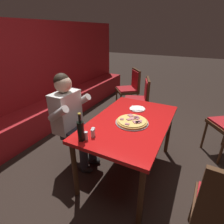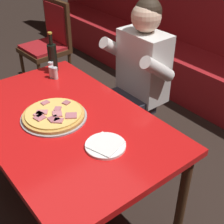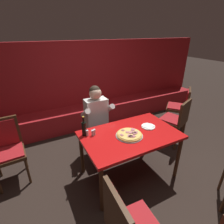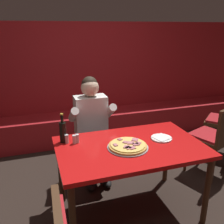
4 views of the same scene
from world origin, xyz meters
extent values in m
plane|color=black|center=(0.00, 0.00, 0.00)|extent=(24.00, 24.00, 0.00)
cylinder|color=#422816|center=(-0.63, 0.37, 0.36)|extent=(0.06, 0.06, 0.71)
cylinder|color=#422816|center=(0.63, 0.37, 0.36)|extent=(0.06, 0.06, 0.71)
cube|color=red|center=(0.00, 0.00, 0.73)|extent=(1.38, 0.87, 0.04)
cylinder|color=#9E9EA3|center=(-0.04, -0.04, 0.76)|extent=(0.38, 0.38, 0.01)
cylinder|color=#C69347|center=(-0.04, -0.04, 0.77)|extent=(0.36, 0.36, 0.02)
cylinder|color=#E5BC5B|center=(-0.04, -0.04, 0.79)|extent=(0.32, 0.32, 0.01)
cube|color=#A85B66|center=(-0.08, 0.07, 0.79)|extent=(0.05, 0.05, 0.01)
cube|color=#A85B66|center=(0.02, -0.07, 0.79)|extent=(0.06, 0.06, 0.01)
cube|color=#B76670|center=(0.06, 0.02, 0.79)|extent=(0.08, 0.08, 0.01)
cube|color=#B76670|center=(-0.04, -0.13, 0.79)|extent=(0.06, 0.06, 0.01)
cube|color=#B76670|center=(-0.16, -0.03, 0.79)|extent=(0.04, 0.05, 0.01)
cube|color=#C6757A|center=(-0.08, -0.09, 0.79)|extent=(0.07, 0.08, 0.01)
cube|color=#C6757A|center=(-0.01, -0.03, 0.79)|extent=(0.08, 0.07, 0.01)
cube|color=#B76670|center=(0.05, -0.06, 0.79)|extent=(0.07, 0.07, 0.01)
cube|color=#C6757A|center=(-0.07, -0.11, 0.79)|extent=(0.06, 0.06, 0.01)
cube|color=#B76670|center=(-0.05, 0.00, 0.79)|extent=(0.06, 0.06, 0.01)
cylinder|color=white|center=(0.35, 0.04, 0.76)|extent=(0.21, 0.21, 0.01)
cube|color=white|center=(0.35, 0.04, 0.77)|extent=(0.19, 0.19, 0.01)
cylinder|color=black|center=(-0.59, 0.28, 0.85)|extent=(0.07, 0.07, 0.20)
cylinder|color=black|center=(-0.59, 0.28, 0.99)|extent=(0.03, 0.03, 0.08)
cylinder|color=#B29933|center=(-0.59, 0.28, 1.04)|extent=(0.03, 0.03, 0.01)
cylinder|color=silver|center=(-0.56, 0.24, 0.79)|extent=(0.04, 0.04, 0.07)
cylinder|color=#B23323|center=(-0.56, 0.24, 0.77)|extent=(0.03, 0.03, 0.04)
cylinder|color=silver|center=(-0.56, 0.24, 0.83)|extent=(0.04, 0.04, 0.01)
cylinder|color=silver|center=(-0.47, 0.22, 0.79)|extent=(0.04, 0.04, 0.07)
cylinder|color=#516B33|center=(-0.47, 0.22, 0.77)|extent=(0.03, 0.03, 0.04)
cylinder|color=silver|center=(-0.47, 0.22, 0.83)|extent=(0.04, 0.04, 0.01)
cylinder|color=silver|center=(-0.50, 0.21, 0.79)|extent=(0.04, 0.04, 0.07)
cylinder|color=silver|center=(-0.50, 0.21, 0.77)|extent=(0.03, 0.03, 0.04)
cylinder|color=silver|center=(-0.50, 0.21, 0.83)|extent=(0.04, 0.04, 0.01)
ellipsoid|color=black|center=(-0.29, 0.51, 0.04)|extent=(0.11, 0.24, 0.09)
ellipsoid|color=black|center=(-0.09, 0.51, 0.04)|extent=(0.11, 0.24, 0.09)
cylinder|color=#282833|center=(-0.29, 0.51, 0.23)|extent=(0.11, 0.11, 0.43)
cylinder|color=#282833|center=(-0.09, 0.51, 0.23)|extent=(0.11, 0.11, 0.43)
cube|color=#282833|center=(-0.19, 0.61, 0.51)|extent=(0.34, 0.40, 0.12)
cube|color=silver|center=(-0.19, 0.81, 0.78)|extent=(0.38, 0.22, 0.52)
cylinder|color=silver|center=(-0.41, 0.73, 0.86)|extent=(0.09, 0.30, 0.25)
cylinder|color=silver|center=(0.03, 0.73, 0.86)|extent=(0.09, 0.30, 0.25)
sphere|color=beige|center=(-0.19, 0.81, 1.15)|extent=(0.21, 0.21, 0.21)
sphere|color=#2D2319|center=(-0.19, 0.82, 1.18)|extent=(0.19, 0.19, 0.19)
cylinder|color=#422816|center=(-1.79, 0.50, 0.22)|extent=(0.04, 0.04, 0.45)
cylinder|color=#422816|center=(-1.41, 0.53, 0.22)|extent=(0.04, 0.04, 0.45)
cylinder|color=#422816|center=(-1.82, 0.88, 0.22)|extent=(0.04, 0.04, 0.45)
cylinder|color=#422816|center=(-1.44, 0.90, 0.22)|extent=(0.04, 0.04, 0.45)
cube|color=#422816|center=(-1.61, 0.70, 0.47)|extent=(0.47, 0.47, 0.05)
cube|color=#A3191E|center=(-1.61, 0.70, 0.51)|extent=(0.43, 0.43, 0.03)
cube|color=#422816|center=(-1.63, 0.90, 0.74)|extent=(0.44, 0.07, 0.48)
cube|color=#A3191E|center=(-1.62, 0.88, 0.74)|extent=(0.36, 0.05, 0.40)
camera|label=1|loc=(-1.73, -0.65, 1.73)|focal=28.00mm
camera|label=2|loc=(1.33, -0.70, 1.78)|focal=50.00mm
camera|label=3|loc=(-1.22, -1.77, 2.10)|focal=28.00mm
camera|label=4|loc=(-0.83, -1.97, 1.81)|focal=40.00mm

